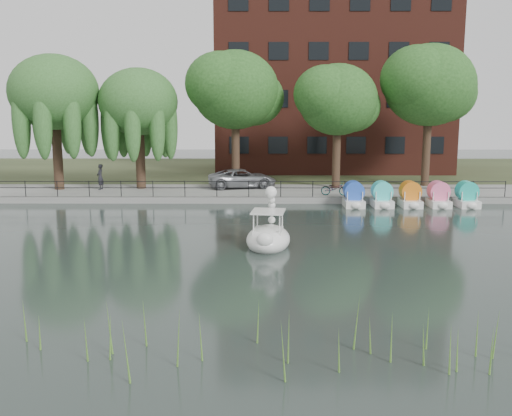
{
  "coord_description": "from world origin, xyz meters",
  "views": [
    {
      "loc": [
        0.63,
        -21.99,
        5.87
      ],
      "look_at": [
        0.5,
        4.0,
        1.3
      ],
      "focal_mm": 40.0,
      "sensor_mm": 36.0,
      "label": 1
    }
  ],
  "objects_px": {
    "minivan": "(242,177)",
    "swan_boat": "(268,234)",
    "bicycle": "(335,188)",
    "pedestrian": "(100,175)"
  },
  "relations": [
    {
      "from": "minivan",
      "to": "pedestrian",
      "type": "height_order",
      "value": "pedestrian"
    },
    {
      "from": "swan_boat",
      "to": "pedestrian",
      "type": "bearing_deg",
      "value": 135.04
    },
    {
      "from": "bicycle",
      "to": "pedestrian",
      "type": "height_order",
      "value": "pedestrian"
    },
    {
      "from": "minivan",
      "to": "swan_boat",
      "type": "height_order",
      "value": "swan_boat"
    },
    {
      "from": "minivan",
      "to": "bicycle",
      "type": "bearing_deg",
      "value": -132.23
    },
    {
      "from": "bicycle",
      "to": "pedestrian",
      "type": "bearing_deg",
      "value": 88.11
    },
    {
      "from": "pedestrian",
      "to": "swan_boat",
      "type": "relative_size",
      "value": 0.63
    },
    {
      "from": "pedestrian",
      "to": "swan_boat",
      "type": "height_order",
      "value": "swan_boat"
    },
    {
      "from": "bicycle",
      "to": "swan_boat",
      "type": "bearing_deg",
      "value": 167.45
    },
    {
      "from": "bicycle",
      "to": "swan_boat",
      "type": "xyz_separation_m",
      "value": [
        -4.4,
        -11.98,
        -0.35
      ]
    }
  ]
}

